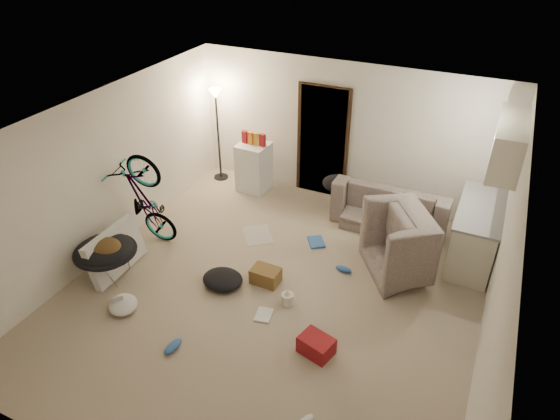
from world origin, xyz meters
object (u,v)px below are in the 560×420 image
at_px(sofa, 391,209).
at_px(saucer_chair, 106,256).
at_px(drink_case_a, 266,276).
at_px(juicer, 287,298).
at_px(drink_case_b, 316,345).
at_px(kitchen_counter, 475,234).
at_px(tv_box, 115,251).
at_px(bicycle, 148,219).
at_px(floor_lamp, 217,115).
at_px(armchair, 422,248).
at_px(mini_fridge, 254,167).

height_order(sofa, saucer_chair, saucer_chair).
bearing_deg(drink_case_a, juicer, -30.55).
bearing_deg(drink_case_b, kitchen_counter, 77.28).
distance_m(tv_box, drink_case_b, 3.28).
bearing_deg(juicer, kitchen_counter, 45.00).
distance_m(sofa, bicycle, 4.00).
bearing_deg(kitchen_counter, floor_lamp, 172.34).
bearing_deg(floor_lamp, drink_case_b, -45.47).
bearing_deg(drink_case_a, drink_case_b, -37.89).
height_order(armchair, drink_case_b, armchair).
bearing_deg(tv_box, kitchen_counter, 26.74).
bearing_deg(kitchen_counter, saucer_chair, -150.35).
bearing_deg(bicycle, mini_fridge, -19.59).
xyz_separation_m(sofa, drink_case_b, (-0.09, -3.22, -0.16)).
relative_size(sofa, drink_case_b, 4.74).
height_order(bicycle, drink_case_a, bicycle).
bearing_deg(floor_lamp, juicer, -45.93).
bearing_deg(saucer_chair, floor_lamp, 91.71).
height_order(kitchen_counter, armchair, kitchen_counter).
height_order(mini_fridge, tv_box, mini_fridge).
bearing_deg(saucer_chair, drink_case_b, -1.37).
relative_size(saucer_chair, tv_box, 0.86).
xyz_separation_m(kitchen_counter, armchair, (-0.67, -0.61, -0.06)).
height_order(tv_box, drink_case_b, tv_box).
height_order(sofa, drink_case_b, sofa).
bearing_deg(armchair, saucer_chair, 83.29).
relative_size(armchair, tv_box, 1.12).
xyz_separation_m(tv_box, juicer, (2.60, 0.37, -0.24)).
relative_size(kitchen_counter, drink_case_b, 3.73).
distance_m(mini_fridge, saucer_chair, 3.32).
height_order(tv_box, drink_case_a, tv_box).
xyz_separation_m(kitchen_counter, saucer_chair, (-4.73, -2.69, -0.06)).
bearing_deg(armchair, drink_case_a, 88.46).
height_order(floor_lamp, kitchen_counter, floor_lamp).
bearing_deg(kitchen_counter, mini_fridge, 172.22).
bearing_deg(tv_box, juicer, 7.01).
relative_size(saucer_chair, juicer, 3.62).
bearing_deg(bicycle, saucer_chair, 177.64).
bearing_deg(drink_case_a, armchair, 33.55).
height_order(kitchen_counter, saucer_chair, kitchen_counter).
distance_m(kitchen_counter, drink_case_a, 3.21).
bearing_deg(sofa, bicycle, 33.32).
relative_size(drink_case_b, juicer, 1.63).
bearing_deg(mini_fridge, floor_lamp, 176.10).
distance_m(tv_box, juicer, 2.63).
bearing_deg(bicycle, tv_box, 177.64).
relative_size(floor_lamp, saucer_chair, 2.03).
height_order(mini_fridge, drink_case_a, mini_fridge).
relative_size(kitchen_counter, saucer_chair, 1.68).
xyz_separation_m(sofa, drink_case_a, (-1.23, -2.29, -0.16)).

